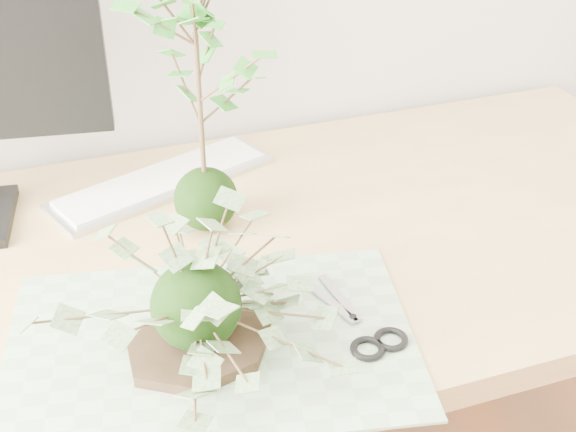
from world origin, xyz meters
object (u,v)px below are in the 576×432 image
(ivy_kokedama, at_px, (193,270))
(keyboard, at_px, (163,181))
(maple_kokedama, at_px, (196,50))
(desk, at_px, (232,299))

(ivy_kokedama, xyz_separation_m, keyboard, (0.04, 0.42, -0.12))
(maple_kokedama, bearing_deg, keyboard, 104.50)
(desk, xyz_separation_m, keyboard, (-0.05, 0.22, 0.09))
(desk, bearing_deg, ivy_kokedama, -115.68)
(ivy_kokedama, relative_size, keyboard, 0.92)
(desk, height_order, maple_kokedama, maple_kokedama)
(ivy_kokedama, bearing_deg, desk, 64.32)
(keyboard, bearing_deg, desk, -96.78)
(desk, xyz_separation_m, maple_kokedama, (-0.01, 0.07, 0.36))
(ivy_kokedama, distance_m, maple_kokedama, 0.32)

